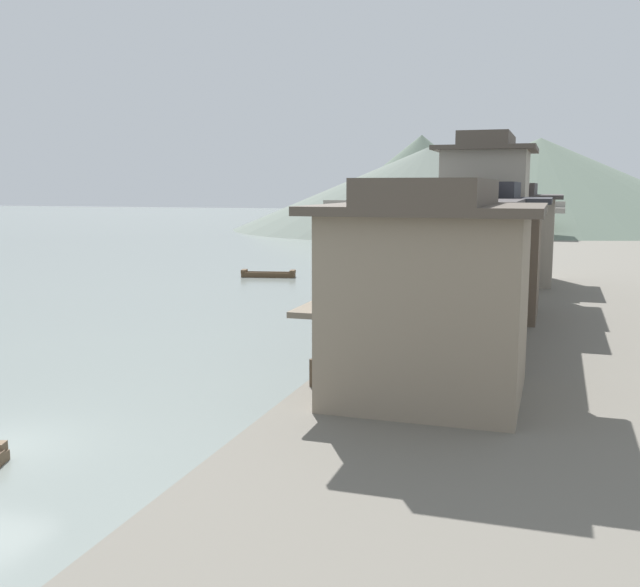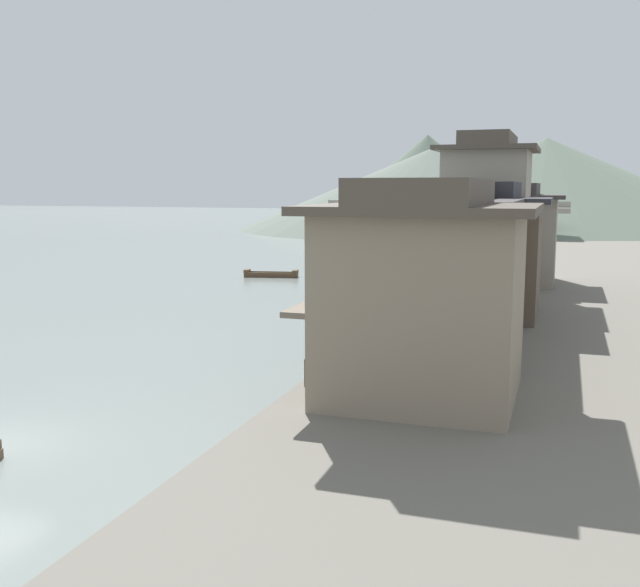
% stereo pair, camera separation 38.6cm
% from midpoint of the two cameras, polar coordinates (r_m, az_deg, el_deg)
% --- Properties ---
extents(riverbank_right, '(18.00, 110.00, 0.77)m').
position_cam_midpoint_polar(riverbank_right, '(45.00, 20.55, -0.26)').
color(riverbank_right, '#6B665B').
rests_on(riverbank_right, ground).
extents(boat_moored_nearest, '(1.34, 5.01, 0.59)m').
position_cam_midpoint_polar(boat_moored_nearest, '(55.89, 2.40, 1.64)').
color(boat_moored_nearest, brown).
rests_on(boat_moored_nearest, ground).
extents(boat_moored_second, '(4.13, 1.75, 0.53)m').
position_cam_midpoint_polar(boat_moored_second, '(54.85, -3.63, 1.49)').
color(boat_moored_second, brown).
rests_on(boat_moored_second, ground).
extents(boat_moored_third, '(1.81, 5.05, 0.80)m').
position_cam_midpoint_polar(boat_moored_third, '(52.42, 8.90, 1.20)').
color(boat_moored_third, '#232326').
rests_on(boat_moored_third, ground).
extents(boat_moored_far, '(1.14, 3.69, 0.77)m').
position_cam_midpoint_polar(boat_moored_far, '(61.08, 9.76, 2.19)').
color(boat_moored_far, '#423328').
rests_on(boat_moored_far, ground).
extents(house_waterfront_nearest, '(6.34, 6.39, 6.14)m').
position_cam_midpoint_polar(house_waterfront_nearest, '(20.84, 8.63, 0.17)').
color(house_waterfront_nearest, gray).
rests_on(house_waterfront_nearest, riverbank_right).
extents(house_waterfront_second, '(5.36, 7.57, 6.14)m').
position_cam_midpoint_polar(house_waterfront_second, '(28.33, 10.31, 2.27)').
color(house_waterfront_second, brown).
rests_on(house_waterfront_second, riverbank_right).
extents(house_waterfront_tall, '(6.39, 5.72, 6.14)m').
position_cam_midpoint_polar(house_waterfront_tall, '(34.51, 12.69, 3.28)').
color(house_waterfront_tall, brown).
rests_on(house_waterfront_tall, riverbank_right).
extents(house_waterfront_narrow, '(5.48, 6.37, 8.74)m').
position_cam_midpoint_polar(house_waterfront_narrow, '(41.17, 13.09, 5.86)').
color(house_waterfront_narrow, gray).
rests_on(house_waterfront_narrow, riverbank_right).
extents(house_waterfront_far, '(6.93, 6.46, 6.14)m').
position_cam_midpoint_polar(house_waterfront_far, '(47.23, 14.64, 4.51)').
color(house_waterfront_far, gray).
rests_on(house_waterfront_far, riverbank_right).
extents(mooring_post_dock_near, '(0.20, 0.20, 0.84)m').
position_cam_midpoint_polar(mooring_post_dock_near, '(21.96, -0.48, -6.21)').
color(mooring_post_dock_near, '#473828').
rests_on(mooring_post_dock_near, riverbank_right).
extents(mooring_post_dock_mid, '(0.20, 0.20, 0.93)m').
position_cam_midpoint_polar(mooring_post_dock_mid, '(30.65, 5.18, -1.97)').
color(mooring_post_dock_mid, '#473828').
rests_on(mooring_post_dock_mid, riverbank_right).
extents(stone_bridge, '(28.97, 2.40, 5.03)m').
position_cam_midpoint_polar(stone_bridge, '(88.53, 9.60, 6.06)').
color(stone_bridge, gray).
rests_on(stone_bridge, ground).
extents(hill_far_west, '(62.21, 62.21, 13.84)m').
position_cam_midpoint_polar(hill_far_west, '(114.61, 17.25, 8.08)').
color(hill_far_west, '#5B6B5B').
rests_on(hill_far_west, ground).
extents(hill_far_centre, '(62.04, 62.04, 12.86)m').
position_cam_midpoint_polar(hill_far_centre, '(118.75, 8.91, 8.10)').
color(hill_far_centre, slate).
rests_on(hill_far_centre, ground).
extents(hill_far_east, '(39.55, 39.55, 15.81)m').
position_cam_midpoint_polar(hill_far_east, '(133.32, 8.43, 8.76)').
color(hill_far_east, '#5B6B5B').
rests_on(hill_far_east, ground).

